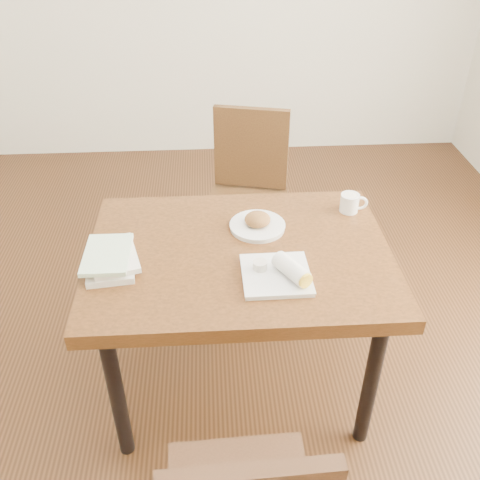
{
  "coord_description": "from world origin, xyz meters",
  "views": [
    {
      "loc": [
        -0.1,
        -1.67,
        1.97
      ],
      "look_at": [
        0.0,
        0.0,
        0.8
      ],
      "focal_mm": 40.0,
      "sensor_mm": 36.0,
      "label": 1
    }
  ],
  "objects": [
    {
      "name": "room_walls",
      "position": [
        0.0,
        0.0,
        1.63
      ],
      "size": [
        4.02,
        5.02,
        2.8
      ],
      "color": "silver",
      "rests_on": "ground"
    },
    {
      "name": "chair_far",
      "position": [
        0.09,
        0.85,
        0.55
      ],
      "size": [
        0.5,
        0.5,
        0.95
      ],
      "color": "#4A3015",
      "rests_on": "ground"
    },
    {
      "name": "ground",
      "position": [
        0.0,
        0.0,
        -0.01
      ],
      "size": [
        4.0,
        5.0,
        0.01
      ],
      "primitive_type": "cube",
      "color": "#472814",
      "rests_on": "ground"
    },
    {
      "name": "coffee_mug",
      "position": [
        0.49,
        0.26,
        0.79
      ],
      "size": [
        0.12,
        0.08,
        0.08
      ],
      "color": "white",
      "rests_on": "table"
    },
    {
      "name": "table",
      "position": [
        0.0,
        0.0,
        0.67
      ],
      "size": [
        1.17,
        0.86,
        0.75
      ],
      "color": "brown",
      "rests_on": "ground"
    },
    {
      "name": "plate_scone",
      "position": [
        0.08,
        0.15,
        0.77
      ],
      "size": [
        0.23,
        0.23,
        0.07
      ],
      "color": "white",
      "rests_on": "table"
    },
    {
      "name": "book_stack",
      "position": [
        -0.48,
        -0.07,
        0.78
      ],
      "size": [
        0.22,
        0.28,
        0.07
      ],
      "color": "white",
      "rests_on": "table"
    },
    {
      "name": "plate_burrito",
      "position": [
        0.14,
        -0.18,
        0.78
      ],
      "size": [
        0.25,
        0.25,
        0.08
      ],
      "color": "white",
      "rests_on": "table"
    }
  ]
}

